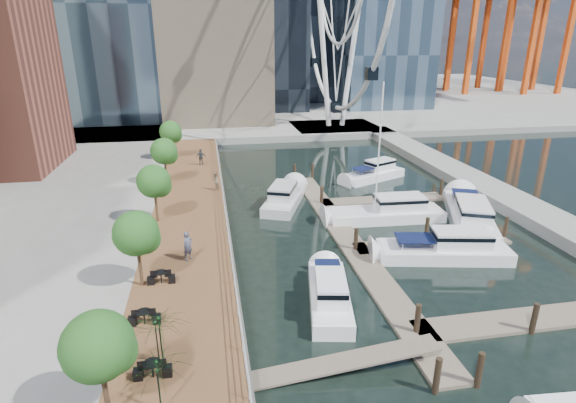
# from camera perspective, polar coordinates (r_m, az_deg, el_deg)

# --- Properties ---
(ground) EXTENTS (520.00, 520.00, 0.00)m
(ground) POSITION_cam_1_polar(r_m,az_deg,el_deg) (25.88, 7.78, -14.49)
(ground) COLOR black
(ground) RESTS_ON ground
(boardwalk) EXTENTS (6.00, 60.00, 1.00)m
(boardwalk) POSITION_cam_1_polar(r_m,az_deg,el_deg) (37.95, -12.39, -2.32)
(boardwalk) COLOR brown
(boardwalk) RESTS_ON ground
(seawall) EXTENTS (0.25, 60.00, 1.00)m
(seawall) POSITION_cam_1_polar(r_m,az_deg,el_deg) (37.92, -7.87, -2.05)
(seawall) COLOR #595954
(seawall) RESTS_ON ground
(land_far) EXTENTS (200.00, 114.00, 1.00)m
(land_far) POSITION_cam_1_polar(r_m,az_deg,el_deg) (123.22, -7.08, 13.18)
(land_far) COLOR gray
(land_far) RESTS_ON ground
(breakwater) EXTENTS (4.00, 60.00, 1.00)m
(breakwater) POSITION_cam_1_polar(r_m,az_deg,el_deg) (50.48, 22.75, 2.15)
(breakwater) COLOR gray
(breakwater) RESTS_ON ground
(pier) EXTENTS (14.00, 12.00, 1.00)m
(pier) POSITION_cam_1_polar(r_m,az_deg,el_deg) (76.53, 6.00, 9.20)
(pier) COLOR gray
(pier) RESTS_ON ground
(railing) EXTENTS (0.10, 60.00, 1.05)m
(railing) POSITION_cam_1_polar(r_m,az_deg,el_deg) (37.55, -8.09, -0.60)
(railing) COLOR white
(railing) RESTS_ON boardwalk
(floating_docks) EXTENTS (16.00, 34.00, 2.60)m
(floating_docks) POSITION_cam_1_polar(r_m,az_deg,el_deg) (36.54, 15.02, -3.44)
(floating_docks) COLOR #6D6051
(floating_docks) RESTS_ON ground
(port_cranes) EXTENTS (40.00, 52.00, 38.00)m
(port_cranes) POSITION_cam_1_polar(r_m,az_deg,el_deg) (138.01, 24.18, 20.54)
(port_cranes) COLOR #D84C14
(port_cranes) RESTS_ON ground
(street_trees) EXTENTS (2.60, 42.60, 4.60)m
(street_trees) POSITION_cam_1_polar(r_m,az_deg,el_deg) (35.97, -16.69, 2.47)
(street_trees) COLOR #3F2B1C
(street_trees) RESTS_ON ground
(cafe_tables) EXTENTS (2.50, 13.70, 0.74)m
(cafe_tables) POSITION_cam_1_polar(r_m,az_deg,el_deg) (22.71, -17.34, -16.60)
(cafe_tables) COLOR black
(cafe_tables) RESTS_ON ground
(yacht_foreground) EXTENTS (10.31, 4.62, 2.15)m
(yacht_foreground) POSITION_cam_1_polar(r_m,az_deg,el_deg) (33.73, 19.02, -6.83)
(yacht_foreground) COLOR white
(yacht_foreground) RESTS_ON ground
(pedestrian_near) EXTENTS (0.85, 0.84, 1.98)m
(pedestrian_near) POSITION_cam_1_polar(r_m,az_deg,el_deg) (29.81, -12.61, -5.53)
(pedestrian_near) COLOR #44465B
(pedestrian_near) RESTS_ON boardwalk
(pedestrian_mid) EXTENTS (0.68, 0.86, 1.72)m
(pedestrian_mid) POSITION_cam_1_polar(r_m,az_deg,el_deg) (43.16, -9.24, 2.53)
(pedestrian_mid) COLOR gray
(pedestrian_mid) RESTS_ON boardwalk
(pedestrian_far) EXTENTS (1.14, 0.57, 1.87)m
(pedestrian_far) POSITION_cam_1_polar(r_m,az_deg,el_deg) (52.29, -10.99, 5.56)
(pedestrian_far) COLOR #32383F
(pedestrian_far) RESTS_ON boardwalk
(moored_yachts) EXTENTS (21.41, 38.80, 11.50)m
(moored_yachts) POSITION_cam_1_polar(r_m,az_deg,el_deg) (37.70, 13.57, -3.39)
(moored_yachts) COLOR white
(moored_yachts) RESTS_ON ground
(cafe_seating) EXTENTS (3.39, 6.15, 2.44)m
(cafe_seating) POSITION_cam_1_polar(r_m,az_deg,el_deg) (20.38, -16.09, -18.31)
(cafe_seating) COLOR #0E3413
(cafe_seating) RESTS_ON ground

